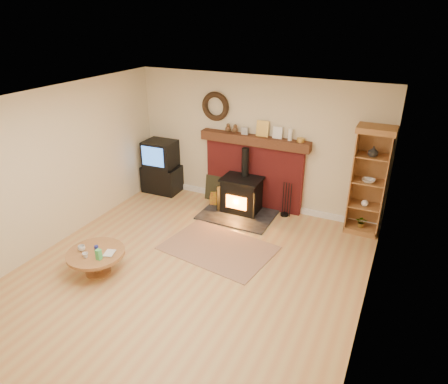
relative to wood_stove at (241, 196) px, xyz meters
The scene contains 11 objects.
ground 2.30m from the wood_stove, 87.64° to the right, with size 5.50×5.50×0.00m, color tan.
room_shell 2.57m from the wood_stove, 88.00° to the right, with size 5.02×5.52×2.61m.
chimney_breast 0.61m from the wood_stove, 76.53° to the left, with size 2.20×0.22×1.78m.
wood_stove is the anchor object (origin of this frame).
area_rug 1.44m from the wood_stove, 82.32° to the right, with size 1.78×1.22×0.01m, color brown.
tv_unit 1.99m from the wood_stove, behind, with size 0.80×0.58×1.14m.
curio_cabinet 2.37m from the wood_stove, ahead, with size 0.63×0.45×1.95m.
firelog_box 0.61m from the wood_stove, 166.82° to the left, with size 0.35×0.22×0.22m, color yellow.
leaning_painting 0.76m from the wood_stove, 158.54° to the left, with size 0.44×0.03×0.53m, color black.
fire_tools 0.90m from the wood_stove, 15.09° to the left, with size 0.19×0.16×0.70m.
coffee_table 3.03m from the wood_stove, 112.78° to the right, with size 0.86×0.86×0.53m.
Camera 1 is at (2.65, -4.24, 3.68)m, focal length 32.00 mm.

